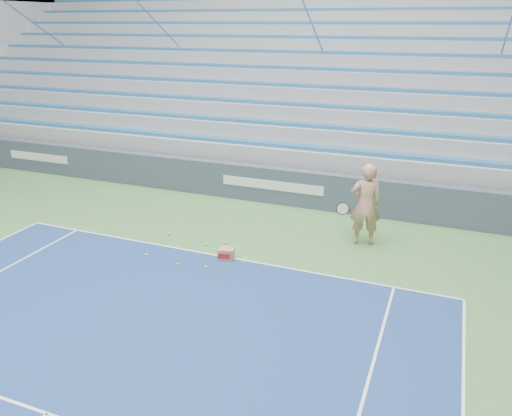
# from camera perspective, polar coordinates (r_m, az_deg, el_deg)

# --- Properties ---
(sponsor_barrier) EXTENTS (30.00, 0.32, 1.10)m
(sponsor_barrier) POSITION_cam_1_polar(r_m,az_deg,el_deg) (15.15, 2.03, 2.60)
(sponsor_barrier) COLOR #3A4558
(sponsor_barrier) RESTS_ON ground
(bleachers) EXTENTS (31.00, 9.15, 7.30)m
(bleachers) POSITION_cam_1_polar(r_m,az_deg,el_deg) (20.10, 7.72, 12.20)
(bleachers) COLOR #999DA1
(bleachers) RESTS_ON ground
(tennis_player) EXTENTS (1.04, 0.97, 2.07)m
(tennis_player) POSITION_cam_1_polar(r_m,az_deg,el_deg) (12.43, 12.40, 0.39)
(tennis_player) COLOR tan
(tennis_player) RESTS_ON ground
(ball_box) EXTENTS (0.42, 0.37, 0.27)m
(ball_box) POSITION_cam_1_polar(r_m,az_deg,el_deg) (11.70, -3.43, -5.24)
(ball_box) COLOR #A67950
(ball_box) RESTS_ON ground
(tennis_ball_0) EXTENTS (0.07, 0.07, 0.07)m
(tennis_ball_0) POSITION_cam_1_polar(r_m,az_deg,el_deg) (11.36, -5.76, -6.70)
(tennis_ball_0) COLOR #D3ED30
(tennis_ball_0) RESTS_ON ground
(tennis_ball_1) EXTENTS (0.07, 0.07, 0.07)m
(tennis_ball_1) POSITION_cam_1_polar(r_m,az_deg,el_deg) (12.44, -5.69, -4.18)
(tennis_ball_1) COLOR #D3ED30
(tennis_ball_1) RESTS_ON ground
(tennis_ball_2) EXTENTS (0.07, 0.07, 0.07)m
(tennis_ball_2) POSITION_cam_1_polar(r_m,az_deg,el_deg) (13.16, -9.92, -2.96)
(tennis_ball_2) COLOR #D3ED30
(tennis_ball_2) RESTS_ON ground
(tennis_ball_3) EXTENTS (0.07, 0.07, 0.07)m
(tennis_ball_3) POSITION_cam_1_polar(r_m,az_deg,el_deg) (12.14, -12.42, -5.25)
(tennis_ball_3) COLOR #D3ED30
(tennis_ball_3) RESTS_ON ground
(tennis_ball_4) EXTENTS (0.07, 0.07, 0.07)m
(tennis_ball_4) POSITION_cam_1_polar(r_m,az_deg,el_deg) (12.52, -3.46, -3.94)
(tennis_ball_4) COLOR #D3ED30
(tennis_ball_4) RESTS_ON ground
(tennis_ball_5) EXTENTS (0.07, 0.07, 0.07)m
(tennis_ball_5) POSITION_cam_1_polar(r_m,az_deg,el_deg) (11.56, -8.91, -6.37)
(tennis_ball_5) COLOR #D3ED30
(tennis_ball_5) RESTS_ON ground
(tennis_ball_6) EXTENTS (0.07, 0.07, 0.07)m
(tennis_ball_6) POSITION_cam_1_polar(r_m,az_deg,el_deg) (11.68, -1.19, -5.81)
(tennis_ball_6) COLOR #D3ED30
(tennis_ball_6) RESTS_ON ground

